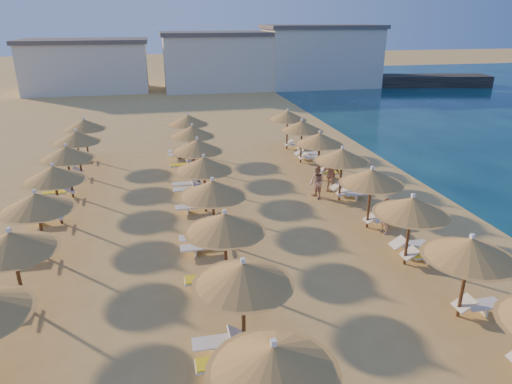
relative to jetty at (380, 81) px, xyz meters
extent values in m
plane|color=tan|center=(-25.70, -43.94, -0.75)|extent=(220.00, 220.00, 0.00)
cube|color=black|center=(0.00, 0.00, 0.00)|extent=(30.22, 9.56, 1.50)
cube|color=beige|center=(-39.13, 3.73, 2.25)|extent=(15.00, 8.00, 6.00)
cube|color=#59514C|center=(-39.13, 3.73, 5.50)|extent=(15.60, 8.48, 0.50)
cube|color=beige|center=(-21.90, 2.14, 2.65)|extent=(15.00, 8.00, 6.80)
cube|color=#59514C|center=(-21.90, 2.14, 6.30)|extent=(15.60, 8.48, 0.50)
cube|color=beige|center=(-8.30, 1.77, 3.05)|extent=(15.00, 8.00, 7.60)
cube|color=#59514C|center=(-8.30, 1.77, 7.10)|extent=(15.60, 8.48, 0.50)
cylinder|color=brown|center=(-21.51, -49.03, 0.46)|extent=(0.12, 0.12, 2.42)
cone|color=#AD7532|center=(-21.51, -49.03, 1.75)|extent=(2.68, 2.68, 0.66)
cone|color=#AD7532|center=(-21.51, -49.03, 1.48)|extent=(2.90, 2.90, 0.12)
cube|color=white|center=(-21.51, -49.03, 2.15)|extent=(0.12, 0.12, 0.14)
cylinder|color=brown|center=(-21.51, -45.60, 0.46)|extent=(0.12, 0.12, 2.42)
cone|color=#AD7532|center=(-21.51, -45.60, 1.75)|extent=(2.68, 2.68, 0.66)
cone|color=#AD7532|center=(-21.51, -45.60, 1.48)|extent=(2.90, 2.90, 0.12)
cube|color=white|center=(-21.51, -45.60, 2.15)|extent=(0.12, 0.12, 0.14)
cylinder|color=brown|center=(-21.51, -42.17, 0.46)|extent=(0.12, 0.12, 2.42)
cone|color=#AD7532|center=(-21.51, -42.17, 1.75)|extent=(2.68, 2.68, 0.66)
cone|color=#AD7532|center=(-21.51, -42.17, 1.48)|extent=(2.90, 2.90, 0.12)
cube|color=white|center=(-21.51, -42.17, 2.15)|extent=(0.12, 0.12, 0.14)
cylinder|color=brown|center=(-21.51, -38.74, 0.46)|extent=(0.12, 0.12, 2.42)
cone|color=#AD7532|center=(-21.51, -38.74, 1.75)|extent=(2.68, 2.68, 0.66)
cone|color=#AD7532|center=(-21.51, -38.74, 1.48)|extent=(2.90, 2.90, 0.12)
cube|color=white|center=(-21.51, -38.74, 2.15)|extent=(0.12, 0.12, 0.14)
cylinder|color=brown|center=(-21.51, -35.31, 0.46)|extent=(0.12, 0.12, 2.42)
cone|color=#AD7532|center=(-21.51, -35.31, 1.75)|extent=(2.68, 2.68, 0.66)
cone|color=#AD7532|center=(-21.51, -35.31, 1.48)|extent=(2.90, 2.90, 0.12)
cube|color=white|center=(-21.51, -35.31, 2.15)|extent=(0.12, 0.12, 0.14)
cylinder|color=brown|center=(-21.51, -31.88, 0.46)|extent=(0.12, 0.12, 2.42)
cone|color=#AD7532|center=(-21.51, -31.88, 1.75)|extent=(2.68, 2.68, 0.66)
cone|color=#AD7532|center=(-21.51, -31.88, 1.48)|extent=(2.90, 2.90, 0.12)
cube|color=white|center=(-21.51, -31.88, 2.15)|extent=(0.12, 0.12, 0.14)
cylinder|color=brown|center=(-21.51, -28.45, 0.46)|extent=(0.12, 0.12, 2.42)
cone|color=#AD7532|center=(-21.51, -28.45, 1.75)|extent=(2.68, 2.68, 0.66)
cone|color=#AD7532|center=(-21.51, -28.45, 1.48)|extent=(2.90, 2.90, 0.12)
cube|color=white|center=(-21.51, -28.45, 2.15)|extent=(0.12, 0.12, 0.14)
cone|color=#AD7532|center=(-28.61, -52.46, 1.75)|extent=(2.68, 2.68, 0.66)
cone|color=#AD7532|center=(-28.61, -52.46, 1.48)|extent=(2.90, 2.90, 0.12)
cube|color=white|center=(-28.61, -52.46, 2.15)|extent=(0.12, 0.12, 0.14)
cylinder|color=brown|center=(-28.61, -49.03, 0.46)|extent=(0.12, 0.12, 2.42)
cone|color=#AD7532|center=(-28.61, -49.03, 1.75)|extent=(2.68, 2.68, 0.66)
cone|color=#AD7532|center=(-28.61, -49.03, 1.48)|extent=(2.90, 2.90, 0.12)
cube|color=white|center=(-28.61, -49.03, 2.15)|extent=(0.12, 0.12, 0.14)
cylinder|color=brown|center=(-28.61, -45.60, 0.46)|extent=(0.12, 0.12, 2.42)
cone|color=#AD7532|center=(-28.61, -45.60, 1.75)|extent=(2.68, 2.68, 0.66)
cone|color=#AD7532|center=(-28.61, -45.60, 1.48)|extent=(2.90, 2.90, 0.12)
cube|color=white|center=(-28.61, -45.60, 2.15)|extent=(0.12, 0.12, 0.14)
cylinder|color=brown|center=(-28.61, -42.17, 0.46)|extent=(0.12, 0.12, 2.42)
cone|color=#AD7532|center=(-28.61, -42.17, 1.75)|extent=(2.68, 2.68, 0.66)
cone|color=#AD7532|center=(-28.61, -42.17, 1.48)|extent=(2.90, 2.90, 0.12)
cube|color=white|center=(-28.61, -42.17, 2.15)|extent=(0.12, 0.12, 0.14)
cylinder|color=brown|center=(-28.61, -38.74, 0.46)|extent=(0.12, 0.12, 2.42)
cone|color=#AD7532|center=(-28.61, -38.74, 1.75)|extent=(2.68, 2.68, 0.66)
cone|color=#AD7532|center=(-28.61, -38.74, 1.48)|extent=(2.90, 2.90, 0.12)
cube|color=white|center=(-28.61, -38.74, 2.15)|extent=(0.12, 0.12, 0.14)
cylinder|color=brown|center=(-28.61, -35.31, 0.46)|extent=(0.12, 0.12, 2.42)
cone|color=#AD7532|center=(-28.61, -35.31, 1.75)|extent=(2.68, 2.68, 0.66)
cone|color=#AD7532|center=(-28.61, -35.31, 1.48)|extent=(2.90, 2.90, 0.12)
cube|color=white|center=(-28.61, -35.31, 2.15)|extent=(0.12, 0.12, 0.14)
cylinder|color=brown|center=(-28.61, -31.88, 0.46)|extent=(0.12, 0.12, 2.42)
cone|color=#AD7532|center=(-28.61, -31.88, 1.75)|extent=(2.68, 2.68, 0.66)
cone|color=#AD7532|center=(-28.61, -31.88, 1.48)|extent=(2.90, 2.90, 0.12)
cube|color=white|center=(-28.61, -31.88, 2.15)|extent=(0.12, 0.12, 0.14)
cylinder|color=brown|center=(-28.61, -28.45, 0.46)|extent=(0.12, 0.12, 2.42)
cone|color=#AD7532|center=(-28.61, -28.45, 1.75)|extent=(2.68, 2.68, 0.66)
cone|color=#AD7532|center=(-28.61, -28.45, 1.48)|extent=(2.90, 2.90, 0.12)
cube|color=white|center=(-28.61, -28.45, 2.15)|extent=(0.12, 0.12, 0.14)
cylinder|color=brown|center=(-35.43, -45.60, 0.46)|extent=(0.12, 0.12, 2.42)
cone|color=#AD7532|center=(-35.43, -45.60, 1.75)|extent=(2.68, 2.68, 0.66)
cone|color=#AD7532|center=(-35.43, -45.60, 1.48)|extent=(2.90, 2.90, 0.12)
cube|color=white|center=(-35.43, -45.60, 2.15)|extent=(0.12, 0.12, 0.14)
cylinder|color=brown|center=(-35.43, -42.17, 0.46)|extent=(0.12, 0.12, 2.42)
cone|color=#AD7532|center=(-35.43, -42.17, 1.75)|extent=(2.68, 2.68, 0.66)
cone|color=#AD7532|center=(-35.43, -42.17, 1.48)|extent=(2.90, 2.90, 0.12)
cube|color=white|center=(-35.43, -42.17, 2.15)|extent=(0.12, 0.12, 0.14)
cylinder|color=brown|center=(-35.43, -38.74, 0.46)|extent=(0.12, 0.12, 2.42)
cone|color=#AD7532|center=(-35.43, -38.74, 1.75)|extent=(2.68, 2.68, 0.66)
cone|color=#AD7532|center=(-35.43, -38.74, 1.48)|extent=(2.90, 2.90, 0.12)
cube|color=white|center=(-35.43, -38.74, 2.15)|extent=(0.12, 0.12, 0.14)
cylinder|color=brown|center=(-35.43, -35.31, 0.46)|extent=(0.12, 0.12, 2.42)
cone|color=#AD7532|center=(-35.43, -35.31, 1.75)|extent=(2.68, 2.68, 0.66)
cone|color=#AD7532|center=(-35.43, -35.31, 1.48)|extent=(2.90, 2.90, 0.12)
cube|color=white|center=(-35.43, -35.31, 2.15)|extent=(0.12, 0.12, 0.14)
cylinder|color=brown|center=(-35.43, -31.88, 0.46)|extent=(0.12, 0.12, 2.42)
cone|color=#AD7532|center=(-35.43, -31.88, 1.75)|extent=(2.68, 2.68, 0.66)
cone|color=#AD7532|center=(-35.43, -31.88, 1.48)|extent=(2.90, 2.90, 0.12)
cube|color=white|center=(-35.43, -31.88, 2.15)|extent=(0.12, 0.12, 0.14)
cylinder|color=brown|center=(-35.43, -28.45, 0.46)|extent=(0.12, 0.12, 2.42)
cone|color=#AD7532|center=(-35.43, -28.45, 1.75)|extent=(2.68, 2.68, 0.66)
cone|color=#AD7532|center=(-35.43, -28.45, 1.48)|extent=(2.90, 2.90, 0.12)
cube|color=white|center=(-35.43, -28.45, 2.15)|extent=(0.12, 0.12, 0.14)
cube|color=white|center=(-20.61, -49.03, -0.43)|extent=(1.22, 0.58, 0.06)
cube|color=white|center=(-20.61, -49.03, -0.59)|extent=(0.06, 0.52, 0.32)
cube|color=white|center=(-21.33, -49.03, -0.29)|extent=(0.58, 0.58, 0.40)
cube|color=white|center=(-29.51, -49.03, -0.43)|extent=(1.22, 0.58, 0.06)
cube|color=white|center=(-29.51, -49.03, -0.59)|extent=(0.06, 0.52, 0.32)
cube|color=white|center=(-28.78, -49.03, -0.29)|extent=(0.58, 0.58, 0.40)
cube|color=white|center=(-29.51, -49.93, -0.43)|extent=(1.22, 0.58, 0.06)
cube|color=white|center=(-29.51, -49.93, -0.59)|extent=(0.06, 0.52, 0.32)
cube|color=white|center=(-28.78, -49.93, -0.29)|extent=(0.58, 0.58, 0.40)
cube|color=yellow|center=(-29.51, -49.93, -0.38)|extent=(1.17, 0.53, 0.05)
cube|color=white|center=(-20.61, -45.60, -0.43)|extent=(1.22, 0.58, 0.06)
cube|color=white|center=(-20.61, -45.60, -0.59)|extent=(0.06, 0.52, 0.32)
cube|color=white|center=(-21.33, -45.60, -0.29)|extent=(0.58, 0.58, 0.40)
cube|color=yellow|center=(-20.61, -45.60, -0.38)|extent=(1.17, 0.53, 0.05)
cube|color=white|center=(-20.61, -44.70, -0.43)|extent=(1.22, 0.58, 0.06)
cube|color=white|center=(-20.61, -44.70, -0.59)|extent=(0.06, 0.52, 0.32)
cube|color=white|center=(-21.33, -44.70, -0.29)|extent=(0.58, 0.58, 0.40)
cube|color=white|center=(-29.51, -45.60, -0.43)|extent=(1.22, 0.58, 0.06)
cube|color=white|center=(-29.51, -45.60, -0.59)|extent=(0.06, 0.52, 0.32)
cube|color=white|center=(-28.78, -45.60, -0.29)|extent=(0.58, 0.58, 0.40)
cube|color=yellow|center=(-29.51, -45.60, -0.38)|extent=(1.17, 0.53, 0.05)
cube|color=white|center=(-20.61, -42.17, -0.43)|extent=(1.22, 0.58, 0.06)
cube|color=white|center=(-20.61, -42.17, -0.59)|extent=(0.06, 0.52, 0.32)
cube|color=white|center=(-21.33, -42.17, -0.29)|extent=(0.58, 0.58, 0.40)
cube|color=white|center=(-29.51, -42.17, -0.43)|extent=(1.22, 0.58, 0.06)
cube|color=white|center=(-29.51, -42.17, -0.59)|extent=(0.06, 0.52, 0.32)
cube|color=white|center=(-28.78, -42.17, -0.29)|extent=(0.58, 0.58, 0.40)
cube|color=white|center=(-29.51, -43.07, -0.43)|extent=(1.22, 0.58, 0.06)
cube|color=white|center=(-29.51, -43.07, -0.59)|extent=(0.06, 0.52, 0.32)
cube|color=white|center=(-28.78, -43.07, -0.29)|extent=(0.58, 0.58, 0.40)
cube|color=white|center=(-20.61, -38.74, -0.43)|extent=(1.22, 0.58, 0.06)
cube|color=white|center=(-20.61, -38.74, -0.59)|extent=(0.06, 0.52, 0.32)
cube|color=white|center=(-21.33, -38.74, -0.29)|extent=(0.58, 0.58, 0.40)
cube|color=white|center=(-20.61, -37.84, -0.43)|extent=(1.22, 0.58, 0.06)
cube|color=white|center=(-20.61, -37.84, -0.59)|extent=(0.06, 0.52, 0.32)
cube|color=white|center=(-21.33, -37.84, -0.29)|extent=(0.58, 0.58, 0.40)
cube|color=white|center=(-29.51, -38.74, -0.43)|extent=(1.22, 0.58, 0.06)
cube|color=white|center=(-29.51, -38.74, -0.59)|extent=(0.06, 0.52, 0.32)
cube|color=white|center=(-28.78, -38.74, -0.29)|extent=(0.58, 0.58, 0.40)
cube|color=white|center=(-20.61, -35.31, -0.43)|extent=(1.22, 0.58, 0.06)
cube|color=white|center=(-20.61, -35.31, -0.59)|extent=(0.06, 0.52, 0.32)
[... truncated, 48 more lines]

